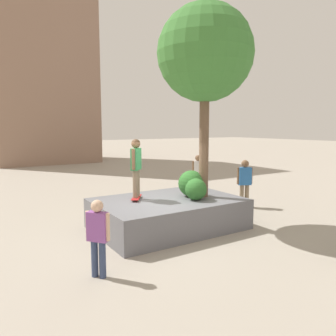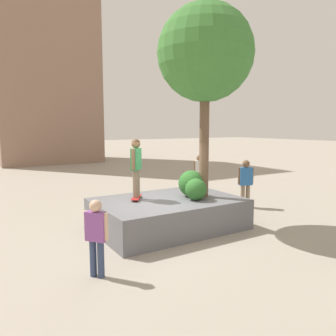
# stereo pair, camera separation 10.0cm
# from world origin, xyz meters

# --- Properties ---
(ground_plane) EXTENTS (120.00, 120.00, 0.00)m
(ground_plane) POSITION_xyz_m (0.00, 0.00, 0.00)
(ground_plane) COLOR #9E9384
(planter_ledge) EXTENTS (4.06, 2.77, 0.86)m
(planter_ledge) POSITION_xyz_m (-0.46, -0.19, 0.43)
(planter_ledge) COLOR slate
(planter_ledge) RESTS_ON ground
(plaza_tree) EXTENTS (2.74, 2.74, 5.50)m
(plaza_tree) POSITION_xyz_m (-1.53, 0.09, 4.96)
(plaza_tree) COLOR brown
(plaza_tree) RESTS_ON planter_ledge
(boxwood_shrub) EXTENTS (0.78, 0.78, 0.78)m
(boxwood_shrub) POSITION_xyz_m (-1.25, -0.14, 1.25)
(boxwood_shrub) COLOR #2D6628
(boxwood_shrub) RESTS_ON planter_ledge
(hedge_clump) EXTENTS (0.62, 0.62, 0.62)m
(hedge_clump) POSITION_xyz_m (-1.07, 0.33, 1.17)
(hedge_clump) COLOR #2D6628
(hedge_clump) RESTS_ON planter_ledge
(skateboard) EXTENTS (0.63, 0.78, 0.07)m
(skateboard) POSITION_xyz_m (0.33, -0.63, 0.92)
(skateboard) COLOR #A51E1E
(skateboard) RESTS_ON planter_ledge
(skateboarder) EXTENTS (0.44, 0.45, 1.65)m
(skateboarder) POSITION_xyz_m (0.33, -0.63, 1.89)
(skateboarder) COLOR #847056
(skateboarder) RESTS_ON skateboard
(passerby_with_bag) EXTENTS (0.39, 0.43, 1.54)m
(passerby_with_bag) POSITION_xyz_m (2.36, 1.74, 0.89)
(passerby_with_bag) COLOR navy
(passerby_with_bag) RESTS_ON ground
(pedestrian_crossing) EXTENTS (0.55, 0.36, 1.73)m
(pedestrian_crossing) POSITION_xyz_m (-4.17, -0.84, 1.00)
(pedestrian_crossing) COLOR #847056
(pedestrian_crossing) RESTS_ON ground
(bystander_watching) EXTENTS (0.56, 0.26, 1.67)m
(bystander_watching) POSITION_xyz_m (-4.44, -3.98, 0.96)
(bystander_watching) COLOR black
(bystander_watching) RESTS_ON ground
(plaza_lowrise_south) EXTENTS (7.64, 6.83, 19.43)m
(plaza_lowrise_south) POSITION_xyz_m (-1.50, -21.39, 9.72)
(plaza_lowrise_south) COLOR #8C6B56
(plaza_lowrise_south) RESTS_ON ground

